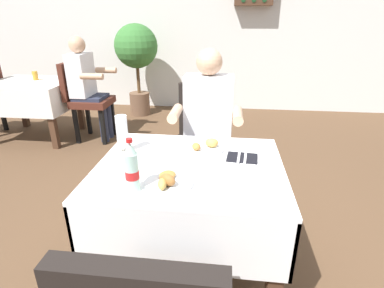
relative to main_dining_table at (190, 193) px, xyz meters
name	(u,v)px	position (x,y,z in m)	size (l,w,h in m)	color
ground_plane	(210,261)	(0.13, 0.06, -0.55)	(11.00, 11.00, 0.00)	brown
back_wall	(227,8)	(0.13, 3.73, 1.04)	(11.00, 0.12, 3.19)	silver
main_dining_table	(190,193)	(0.00, 0.00, 0.00)	(1.00, 0.85, 0.73)	white
chair_far_diner_seat	(202,138)	(0.00, 0.82, 0.00)	(0.44, 0.50, 0.97)	black
seated_diner_far	(207,125)	(0.05, 0.71, 0.16)	(0.50, 0.46, 1.26)	#282D42
plate_near_camera	(168,181)	(-0.08, -0.22, 0.19)	(0.24, 0.24, 0.07)	white
plate_far_diner	(205,147)	(0.07, 0.21, 0.19)	(0.24, 0.24, 0.07)	white
beer_glass_left	(122,134)	(-0.41, 0.13, 0.29)	(0.07, 0.07, 0.22)	white
cola_bottle_primary	(132,168)	(-0.23, -0.29, 0.29)	(0.06, 0.06, 0.26)	silver
napkin_cutlery_set	(242,157)	(0.28, 0.12, 0.18)	(0.18, 0.19, 0.01)	black
background_dining_table	(32,96)	(-2.25, 2.03, 0.00)	(0.97, 0.82, 0.73)	white
background_chair_right	(85,97)	(-1.56, 2.03, 0.00)	(0.50, 0.44, 0.97)	#4C2319
background_patron	(87,84)	(-1.51, 2.03, 0.16)	(0.46, 0.50, 1.26)	#282D42
background_table_tumbler	(35,76)	(-2.23, 2.13, 0.23)	(0.06, 0.06, 0.11)	#C68928
potted_plant_corner	(136,53)	(-1.20, 3.14, 0.41)	(0.65, 0.65, 1.38)	brown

